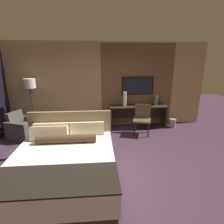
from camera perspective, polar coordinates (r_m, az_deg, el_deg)
ground_plane at (r=3.97m, az=-3.23°, el=-17.22°), size 16.00×16.00×0.00m
wall_back_tv_panel at (r=5.96m, az=-2.37°, el=8.68°), size 7.20×0.09×2.80m
bed at (r=3.50m, az=-15.38°, el=-16.19°), size 1.86×2.13×1.09m
desk at (r=6.02m, az=8.41°, el=-0.03°), size 1.93×0.50×0.75m
tv at (r=6.03m, az=8.34°, el=8.50°), size 1.07×0.04×0.60m
desk_chair at (r=5.47m, az=9.89°, el=-1.48°), size 0.64×0.64×0.90m
armchair_by_window at (r=5.81m, az=-26.99°, el=-4.87°), size 0.90×0.92×0.78m
floor_lamp at (r=5.91m, az=-25.18°, el=7.18°), size 0.34×0.34×1.68m
vase_tall at (r=5.82m, az=4.17°, el=4.31°), size 0.12×0.12×0.47m
vase_short at (r=6.11m, az=14.12°, el=3.70°), size 0.11×0.11×0.32m
book at (r=5.94m, az=10.97°, el=2.13°), size 0.26×0.22×0.03m
waste_bin at (r=6.37m, az=19.17°, el=-3.41°), size 0.22×0.22×0.28m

